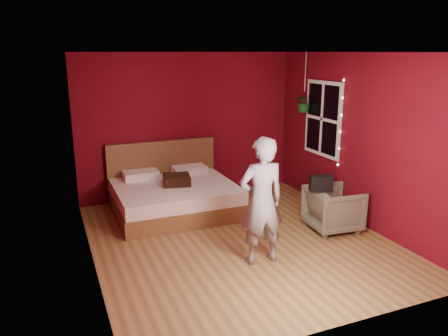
% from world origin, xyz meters
% --- Properties ---
extents(floor, '(4.50, 4.50, 0.00)m').
position_xyz_m(floor, '(0.00, 0.00, 0.00)').
color(floor, olive).
rests_on(floor, ground).
extents(room_walls, '(4.04, 4.54, 2.62)m').
position_xyz_m(room_walls, '(0.00, 0.00, 1.68)').
color(room_walls, '#610A17').
rests_on(room_walls, ground).
extents(window, '(0.05, 0.97, 1.27)m').
position_xyz_m(window, '(1.97, 0.90, 1.50)').
color(window, white).
rests_on(window, room_walls).
extents(fairy_lights, '(0.04, 0.04, 1.45)m').
position_xyz_m(fairy_lights, '(1.94, 0.38, 1.50)').
color(fairy_lights, silver).
rests_on(fairy_lights, room_walls).
extents(bed, '(1.95, 1.66, 1.07)m').
position_xyz_m(bed, '(-0.53, 1.46, 0.28)').
color(bed, brown).
rests_on(bed, ground).
extents(person, '(0.61, 0.41, 1.63)m').
position_xyz_m(person, '(-0.02, -0.72, 0.81)').
color(person, gray).
rests_on(person, ground).
extents(armchair, '(0.79, 0.77, 0.66)m').
position_xyz_m(armchair, '(1.46, -0.21, 0.33)').
color(armchair, '#5F5E4B').
rests_on(armchair, ground).
extents(handbag, '(0.35, 0.25, 0.22)m').
position_xyz_m(handbag, '(1.18, -0.26, 0.77)').
color(handbag, black).
rests_on(handbag, armchair).
extents(throw_pillow, '(0.51, 0.51, 0.15)m').
position_xyz_m(throw_pillow, '(-0.49, 1.39, 0.56)').
color(throw_pillow, '#331811').
rests_on(throw_pillow, bed).
extents(hanging_plant, '(0.43, 0.40, 1.04)m').
position_xyz_m(hanging_plant, '(1.88, 1.37, 1.75)').
color(hanging_plant, silver).
rests_on(hanging_plant, room_walls).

